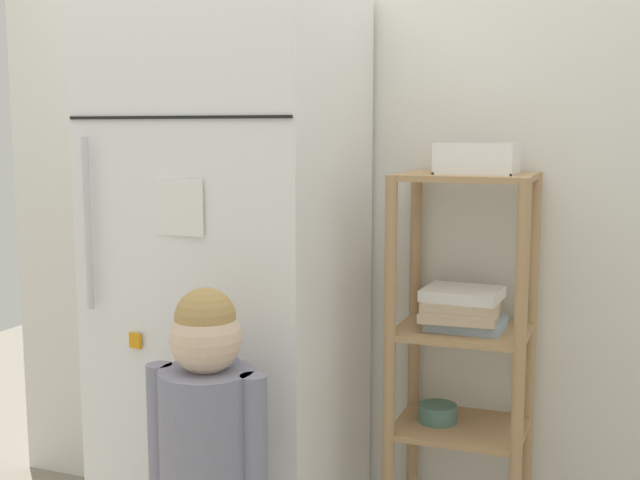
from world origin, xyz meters
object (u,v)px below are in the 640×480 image
(refrigerator, at_px, (236,288))
(pantry_shelf_unit, at_px, (461,340))
(child_standing, at_px, (207,446))
(fruit_bin, at_px, (477,161))

(refrigerator, xyz_separation_m, pantry_shelf_unit, (0.66, 0.16, -0.14))
(child_standing, distance_m, pantry_shelf_unit, 0.84)
(refrigerator, relative_size, pantry_shelf_unit, 1.43)
(child_standing, bearing_deg, pantry_shelf_unit, 53.40)
(refrigerator, bearing_deg, pantry_shelf_unit, 13.66)
(child_standing, relative_size, pantry_shelf_unit, 0.80)
(refrigerator, bearing_deg, fruit_bin, 13.54)
(refrigerator, xyz_separation_m, child_standing, (0.17, -0.51, -0.29))
(fruit_bin, bearing_deg, pantry_shelf_unit, -168.95)
(pantry_shelf_unit, xyz_separation_m, fruit_bin, (0.03, 0.01, 0.53))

